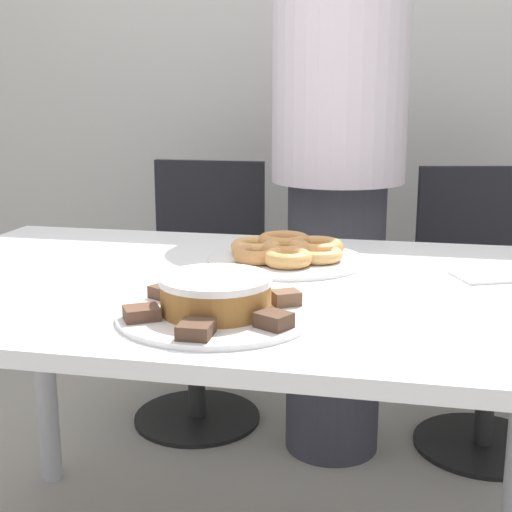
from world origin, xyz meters
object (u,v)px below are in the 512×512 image
person_standing (338,165)px  napkin (489,276)px  office_chair_left (200,300)px  plate_donuts (286,260)px  frosted_cake (216,294)px  office_chair_right (485,317)px  plate_cake (216,314)px

person_standing → napkin: 0.76m
office_chair_left → plate_donuts: 0.93m
office_chair_left → napkin: (0.86, -0.80, 0.33)m
person_standing → frosted_cake: person_standing is taller
office_chair_right → napkin: (-0.09, -0.80, 0.33)m
office_chair_left → plate_donuts: office_chair_left is taller
person_standing → napkin: size_ratio=10.53×
plate_cake → plate_donuts: bearing=83.5°
office_chair_left → plate_cake: (0.38, -1.17, 0.34)m
frosted_cake → napkin: frosted_cake is taller
office_chair_right → plate_donuts: (-0.52, -0.75, 0.34)m
office_chair_left → plate_donuts: size_ratio=2.52×
person_standing → plate_donuts: size_ratio=4.95×
office_chair_left → plate_cake: bearing=-72.6°
plate_donuts → napkin: (0.43, -0.05, -0.00)m
plate_cake → plate_donuts: same height
plate_donuts → napkin: 0.43m
napkin → person_standing: bearing=120.1°
person_standing → plate_cake: bearing=-95.7°
person_standing → office_chair_left: person_standing is taller
office_chair_left → plate_donuts: bearing=-60.9°
plate_donuts → frosted_cake: size_ratio=1.86×
plate_donuts → napkin: plate_donuts is taller
office_chair_left → plate_donuts: (0.43, -0.75, 0.34)m
frosted_cake → napkin: (0.48, 0.37, -0.04)m
plate_cake → napkin: size_ratio=2.03×
office_chair_right → office_chair_left: bearing=166.9°
plate_cake → frosted_cake: (-0.00, 0.00, 0.04)m
office_chair_right → frosted_cake: size_ratio=4.68×
plate_cake → person_standing: bearing=84.3°
plate_cake → frosted_cake: size_ratio=1.77×
office_chair_right → napkin: bearing=-109.6°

